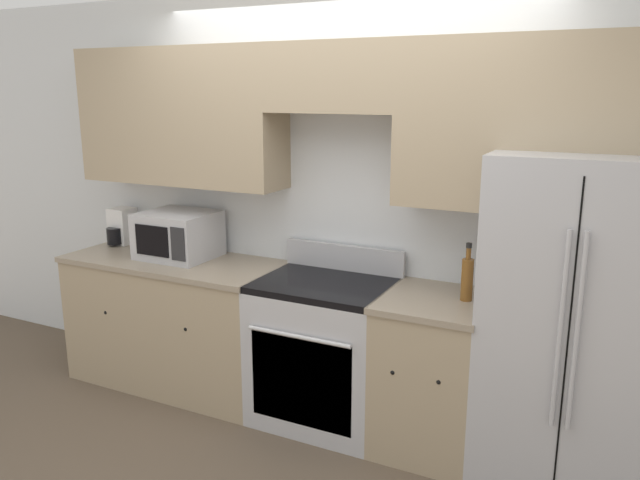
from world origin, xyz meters
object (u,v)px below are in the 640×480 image
(oven_range, at_px, (324,351))
(microwave, at_px, (178,235))
(refrigerator, at_px, (574,323))
(bottle, at_px, (467,278))

(oven_range, distance_m, microwave, 1.28)
(oven_range, distance_m, refrigerator, 1.44)
(refrigerator, height_order, microwave, refrigerator)
(refrigerator, distance_m, microwave, 2.51)
(oven_range, bearing_deg, bottle, 2.90)
(oven_range, height_order, refrigerator, refrigerator)
(oven_range, relative_size, microwave, 2.19)
(microwave, xyz_separation_m, bottle, (1.96, -0.02, -0.03))
(refrigerator, bearing_deg, oven_range, -178.04)
(refrigerator, distance_m, bottle, 0.57)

